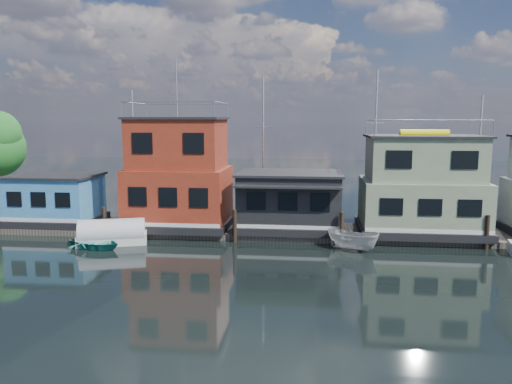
# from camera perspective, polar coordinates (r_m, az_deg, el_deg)

# --- Properties ---
(ground) EXTENTS (160.00, 160.00, 0.00)m
(ground) POSITION_cam_1_polar(r_m,az_deg,el_deg) (24.20, 3.64, -11.31)
(ground) COLOR black
(ground) RESTS_ON ground
(dock) EXTENTS (48.00, 5.00, 0.40)m
(dock) POSITION_cam_1_polar(r_m,az_deg,el_deg) (35.68, 4.64, -4.53)
(dock) COLOR #595147
(dock) RESTS_ON ground
(houseboat_blue) EXTENTS (6.40, 4.90, 3.66)m
(houseboat_blue) POSITION_cam_1_polar(r_m,az_deg,el_deg) (40.11, -21.97, -0.77)
(houseboat_blue) COLOR black
(houseboat_blue) RESTS_ON dock
(houseboat_red) EXTENTS (7.40, 5.90, 11.86)m
(houseboat_red) POSITION_cam_1_polar(r_m,az_deg,el_deg) (36.30, -8.83, 1.87)
(houseboat_red) COLOR black
(houseboat_red) RESTS_ON dock
(houseboat_dark) EXTENTS (7.40, 6.10, 4.06)m
(houseboat_dark) POSITION_cam_1_polar(r_m,az_deg,el_deg) (35.25, 3.87, -1.01)
(houseboat_dark) COLOR black
(houseboat_dark) RESTS_ON dock
(houseboat_green) EXTENTS (8.40, 5.90, 7.03)m
(houseboat_green) POSITION_cam_1_polar(r_m,az_deg,el_deg) (35.84, 18.42, 0.57)
(houseboat_green) COLOR black
(houseboat_green) RESTS_ON dock
(pilings) EXTENTS (42.28, 0.28, 2.20)m
(pilings) POSITION_cam_1_polar(r_m,az_deg,el_deg) (32.77, 3.91, -4.07)
(pilings) COLOR #2D2116
(pilings) RESTS_ON ground
(background_masts) EXTENTS (36.40, 0.16, 12.00)m
(background_masts) POSITION_cam_1_polar(r_m,az_deg,el_deg) (41.01, 11.70, 4.56)
(background_masts) COLOR silver
(background_masts) RESTS_ON ground
(motorboat) EXTENTS (3.71, 3.04, 1.37)m
(motorboat) POSITION_cam_1_polar(r_m,az_deg,el_deg) (31.76, 11.01, -5.37)
(motorboat) COLOR silver
(motorboat) RESTS_ON ground
(tarp_runabout) EXTENTS (4.69, 2.95, 1.78)m
(tarp_runabout) POSITION_cam_1_polar(r_m,az_deg,el_deg) (34.09, -16.11, -4.65)
(tarp_runabout) COLOR silver
(tarp_runabout) RESTS_ON ground
(dinghy_teal) EXTENTS (4.07, 3.40, 0.72)m
(dinghy_teal) POSITION_cam_1_polar(r_m,az_deg,el_deg) (33.34, -17.86, -5.54)
(dinghy_teal) COLOR teal
(dinghy_teal) RESTS_ON ground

